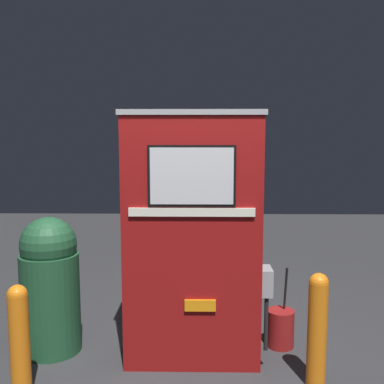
# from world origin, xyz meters

# --- Properties ---
(ground_plane) EXTENTS (14.00, 14.00, 0.00)m
(ground_plane) POSITION_xyz_m (0.00, 0.00, 0.00)
(ground_plane) COLOR #2D2D30
(gas_pump) EXTENTS (1.15, 0.47, 1.98)m
(gas_pump) POSITION_xyz_m (0.00, 0.22, 1.00)
(gas_pump) COLOR maroon
(gas_pump) RESTS_ON ground_plane
(safety_bollard) EXTENTS (0.14, 0.14, 0.84)m
(safety_bollard) POSITION_xyz_m (0.90, -0.16, 0.44)
(safety_bollard) COLOR orange
(safety_bollard) RESTS_ON ground_plane
(trash_bin) EXTENTS (0.48, 0.48, 1.14)m
(trash_bin) POSITION_xyz_m (-1.18, 0.34, 0.58)
(trash_bin) COLOR #1E4C2D
(trash_bin) RESTS_ON ground_plane
(safety_bollard_far) EXTENTS (0.14, 0.14, 0.79)m
(safety_bollard_far) POSITION_xyz_m (-1.18, -0.31, 0.42)
(safety_bollard_far) COLOR orange
(safety_bollard_far) RESTS_ON ground_plane
(squeegee_bucket) EXTENTS (0.23, 0.23, 0.71)m
(squeegee_bucket) POSITION_xyz_m (0.75, 0.44, 0.16)
(squeegee_bucket) COLOR maroon
(squeegee_bucket) RESTS_ON ground_plane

